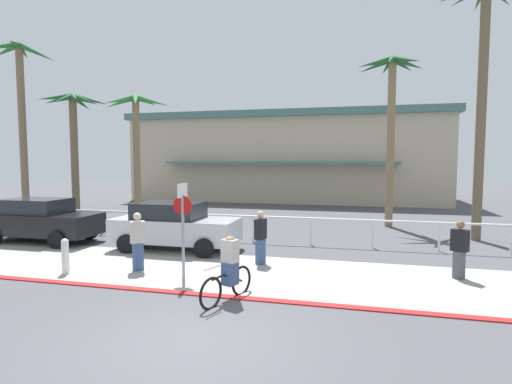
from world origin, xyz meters
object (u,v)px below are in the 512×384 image
(bollard_2, at_px, (65,256))
(car_silver_1, at_px, (174,226))
(stop_sign_bike_lane, at_px, (183,217))
(car_black_0, at_px, (41,220))
(palm_tree_2, at_px, (136,128))
(pedestrian_0, at_px, (138,244))
(palm_tree_3, at_px, (391,101))
(cyclist_black_0, at_px, (229,270))
(pedestrian_2, at_px, (261,240))
(palm_tree_4, at_px, (485,51))
(palm_tree_1, at_px, (73,124))
(pedestrian_1, at_px, (459,252))
(palm_tree_0, at_px, (21,95))

(bollard_2, height_order, car_silver_1, car_silver_1)
(stop_sign_bike_lane, distance_m, car_black_0, 8.08)
(palm_tree_2, bearing_deg, pedestrian_0, -59.57)
(bollard_2, relative_size, palm_tree_3, 0.12)
(palm_tree_2, relative_size, palm_tree_3, 0.82)
(palm_tree_3, xyz_separation_m, pedestrian_0, (-7.57, -9.86, -5.15))
(bollard_2, xyz_separation_m, pedestrian_0, (1.81, 0.78, 0.26))
(palm_tree_3, distance_m, cyclist_black_0, 13.40)
(car_black_0, height_order, pedestrian_0, car_black_0)
(car_black_0, bearing_deg, pedestrian_2, -7.75)
(palm_tree_2, distance_m, cyclist_black_0, 13.79)
(palm_tree_4, bearing_deg, palm_tree_3, 139.77)
(stop_sign_bike_lane, relative_size, palm_tree_2, 0.39)
(palm_tree_2, distance_m, pedestrian_2, 11.56)
(car_silver_1, bearing_deg, palm_tree_3, 42.65)
(stop_sign_bike_lane, height_order, palm_tree_2, palm_tree_2)
(palm_tree_1, distance_m, cyclist_black_0, 14.36)
(palm_tree_1, height_order, pedestrian_2, palm_tree_1)
(bollard_2, distance_m, pedestrian_0, 1.98)
(palm_tree_1, relative_size, pedestrian_1, 4.08)
(stop_sign_bike_lane, distance_m, palm_tree_3, 12.63)
(stop_sign_bike_lane, xyz_separation_m, car_black_0, (-7.38, 3.18, -0.81))
(car_black_0, relative_size, pedestrian_2, 2.67)
(palm_tree_2, height_order, pedestrian_1, palm_tree_2)
(cyclist_black_0, bearing_deg, palm_tree_4, 50.07)
(palm_tree_0, relative_size, car_silver_1, 2.09)
(bollard_2, xyz_separation_m, palm_tree_3, (9.38, 10.64, 5.41))
(palm_tree_3, xyz_separation_m, pedestrian_1, (1.19, -8.51, -5.21))
(pedestrian_2, bearing_deg, palm_tree_2, 139.79)
(bollard_2, bearing_deg, palm_tree_2, 108.97)
(palm_tree_2, relative_size, pedestrian_0, 3.88)
(palm_tree_2, bearing_deg, cyclist_black_0, -50.95)
(palm_tree_1, relative_size, car_silver_1, 1.46)
(palm_tree_1, relative_size, palm_tree_4, 0.64)
(palm_tree_0, xyz_separation_m, pedestrian_0, (10.75, -7.19, -5.75))
(car_silver_1, height_order, pedestrian_0, car_silver_1)
(palm_tree_3, height_order, car_black_0, palm_tree_3)
(palm_tree_2, xyz_separation_m, cyclist_black_0, (8.29, -10.22, -4.14))
(bollard_2, relative_size, palm_tree_0, 0.11)
(stop_sign_bike_lane, relative_size, palm_tree_1, 0.40)
(palm_tree_2, height_order, pedestrian_0, palm_tree_2)
(bollard_2, height_order, cyclist_black_0, cyclist_black_0)
(cyclist_black_0, bearing_deg, palm_tree_0, 147.63)
(cyclist_black_0, relative_size, pedestrian_2, 1.05)
(palm_tree_4, distance_m, pedestrian_2, 11.46)
(palm_tree_0, height_order, palm_tree_4, palm_tree_4)
(stop_sign_bike_lane, height_order, car_black_0, stop_sign_bike_lane)
(palm_tree_0, relative_size, pedestrian_2, 5.59)
(car_silver_1, relative_size, pedestrian_0, 2.61)
(palm_tree_4, distance_m, car_black_0, 18.29)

